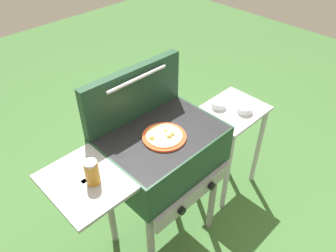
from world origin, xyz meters
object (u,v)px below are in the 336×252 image
at_px(grill, 160,154).
at_px(prep_table, 229,132).
at_px(pizza_cheese, 164,136).
at_px(sauce_jar, 92,172).
at_px(topping_bowl_near, 244,109).
at_px(topping_bowl_far, 218,105).

xyz_separation_m(grill, prep_table, (0.67, 0.00, -0.24)).
distance_m(pizza_cheese, prep_table, 0.78).
bearing_deg(sauce_jar, grill, 3.92).
relative_size(sauce_jar, topping_bowl_near, 1.22).
height_order(grill, sauce_jar, sauce_jar).
bearing_deg(topping_bowl_far, sauce_jar, -173.68).
bearing_deg(pizza_cheese, prep_table, 3.27).
relative_size(prep_table, topping_bowl_far, 7.35).
xyz_separation_m(pizza_cheese, topping_bowl_far, (0.62, 0.12, -0.17)).
bearing_deg(grill, sauce_jar, -176.08).
bearing_deg(grill, prep_table, 0.37).
bearing_deg(topping_bowl_near, grill, 174.59).
relative_size(grill, pizza_cheese, 4.15).
height_order(prep_table, topping_bowl_far, topping_bowl_far).
xyz_separation_m(sauce_jar, prep_table, (1.11, 0.03, -0.44)).
bearing_deg(prep_table, topping_bowl_far, 123.08).
height_order(pizza_cheese, prep_table, pizza_cheese).
bearing_deg(pizza_cheese, topping_bowl_near, -2.63).
xyz_separation_m(topping_bowl_near, topping_bowl_far, (-0.08, 0.15, 0.00)).
height_order(prep_table, topping_bowl_near, topping_bowl_near).
bearing_deg(topping_bowl_far, topping_bowl_near, -62.23).
height_order(sauce_jar, prep_table, sauce_jar).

